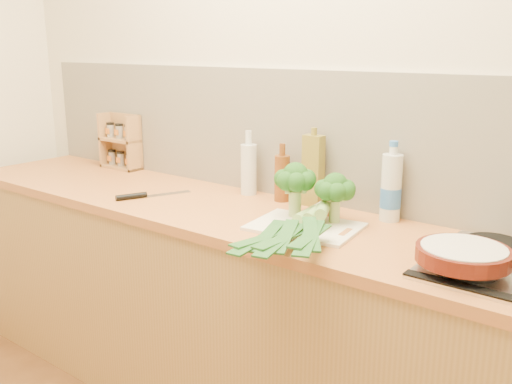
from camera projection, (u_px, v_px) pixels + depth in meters
room_shell at (295, 135)px, 2.38m from camera, size 3.50×3.50×3.50m
counter at (252, 318)px, 2.34m from camera, size 3.20×0.62×0.90m
chopping_board at (305, 227)px, 2.04m from camera, size 0.41×0.32×0.01m
broccoli_left at (295, 180)px, 2.11m from camera, size 0.16×0.16×0.21m
broccoli_right at (335, 189)px, 2.04m from camera, size 0.15×0.15×0.18m
leek_front at (296, 220)px, 2.02m from camera, size 0.13×0.67×0.04m
leek_mid at (307, 219)px, 1.97m from camera, size 0.20×0.66×0.04m
leek_back at (320, 215)px, 1.96m from camera, size 0.31×0.64×0.04m
chefs_knife at (141, 196)px, 2.44m from camera, size 0.16×0.32×0.02m
skillet at (464, 254)px, 1.61m from camera, size 0.39×0.27×0.05m
spice_rack at (122, 145)px, 3.00m from camera, size 0.24×0.10×0.29m
oil_tin at (313, 170)px, 2.29m from camera, size 0.08×0.05×0.32m
glass_bottle at (249, 168)px, 2.48m from camera, size 0.07×0.07×0.28m
amber_bottle at (282, 177)px, 2.37m from camera, size 0.06×0.06×0.24m
water_bottle at (391, 190)px, 2.10m from camera, size 0.08×0.08×0.28m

